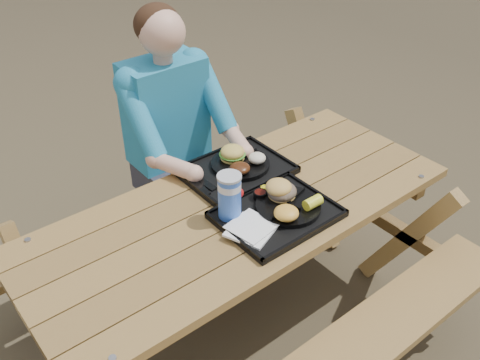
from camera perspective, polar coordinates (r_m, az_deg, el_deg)
ground at (r=2.70m, az=0.00°, el=-15.51°), size 60.00×60.00×0.00m
picnic_table at (r=2.42m, az=0.00°, el=-9.85°), size 1.80×1.49×0.75m
tray_near at (r=2.11m, az=3.95°, el=-3.75°), size 0.45×0.35×0.02m
tray_far at (r=2.36m, az=-0.39°, el=0.96°), size 0.45×0.35×0.02m
plate_near at (r=2.13m, az=5.16°, el=-2.81°), size 0.26×0.26×0.02m
plate_far at (r=2.37m, az=0.03°, el=1.72°), size 0.26×0.26×0.02m
napkin_stack at (r=2.01m, az=1.18°, el=-5.31°), size 0.21×0.21×0.02m
soda_cup at (r=2.04m, az=-1.12°, el=-1.84°), size 0.09×0.09×0.18m
condiment_bbq at (r=2.17m, az=2.15°, el=-1.61°), size 0.06×0.06×0.03m
condiment_mustard at (r=2.20m, az=2.75°, el=-1.14°), size 0.05×0.05×0.03m
sandwich at (r=2.13m, az=4.54°, el=-0.47°), size 0.11×0.11×0.12m
mac_cheese at (r=2.04m, az=4.96°, el=-3.52°), size 0.10×0.10×0.05m
corn_cob at (r=2.11m, az=7.77°, el=-2.39°), size 0.08×0.08×0.04m
cutlery_far at (r=2.28m, az=-4.11°, el=-0.08°), size 0.04×0.18×0.01m
burger at (r=2.36m, az=-0.82°, el=3.30°), size 0.11×0.11×0.10m
baked_beans at (r=2.29m, az=-0.02°, el=1.28°), size 0.09×0.09×0.04m
potato_salad at (r=2.35m, az=1.82°, el=2.36°), size 0.08×0.08×0.04m
diner at (r=2.73m, az=-7.35°, el=2.88°), size 0.48×0.84×1.28m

